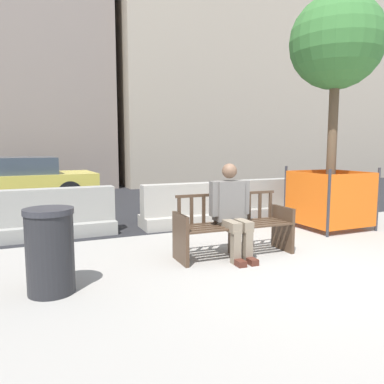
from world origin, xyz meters
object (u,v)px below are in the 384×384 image
Objects in this scene: street_bench at (234,228)px; jersey_barrier_right at (281,201)px; construction_fence at (330,197)px; jersey_barrier_centre at (192,209)px; seated_person at (232,209)px; car_taxi_near at (16,181)px; trash_bin at (50,251)px; jersey_barrier_left at (56,217)px; street_tree at (336,44)px.

street_bench is 0.85× the size of jersey_barrier_right.
construction_fence is at bearing -86.98° from jersey_barrier_right.
jersey_barrier_right is (2.27, 0.17, 0.00)m from jersey_barrier_centre.
seated_person is 2.21m from jersey_barrier_centre.
car_taxi_near is (-5.55, 5.73, 0.05)m from construction_fence.
trash_bin is (-5.08, -1.30, -0.13)m from construction_fence.
jersey_barrier_left is at bearing 177.16° from jersey_barrier_centre.
jersey_barrier_centre is 5.54m from car_taxi_near.
jersey_barrier_right is at bearing -38.35° from car_taxi_near.
jersey_barrier_centre is 2.51m from jersey_barrier_left.
jersey_barrier_left is 1.00× the size of jersey_barrier_right.
construction_fence is (2.68, 0.94, -0.10)m from seated_person.
car_taxi_near reaches higher than street_bench.
construction_fence reaches higher than street_bench.
trash_bin is at bearing -86.17° from car_taxi_near.
street_tree reaches higher than car_taxi_near.
seated_person is 2.44m from trash_bin.
trash_bin is (0.47, -7.03, -0.18)m from car_taxi_near.
trash_bin reaches higher than jersey_barrier_centre.
street_tree is at bearing -15.49° from jersey_barrier_left.
construction_fence reaches higher than jersey_barrier_left.
street_bench is at bearing -161.37° from street_tree.
car_taxi_near is (-3.21, 4.51, 0.29)m from jersey_barrier_centre.
car_taxi_near is at bearing 93.83° from trash_bin.
street_bench is at bearing -44.81° from jersey_barrier_left.
construction_fence is at bearing -45.89° from car_taxi_near.
street_tree is at bearing 14.39° from trash_bin.
jersey_barrier_centre is 1.65× the size of construction_fence.
seated_person is at bearing -66.69° from car_taxi_near.
seated_person is 3.51m from jersey_barrier_right.
trash_bin is at bearing -94.93° from jersey_barrier_left.
street_tree is (2.68, 0.94, 2.71)m from seated_person.
seated_person is 0.31× the size of car_taxi_near.
jersey_barrier_right is 1.65× the size of construction_fence.
car_taxi_near reaches higher than jersey_barrier_centre.
car_taxi_near reaches higher than jersey_barrier_left.
construction_fence is (0.07, -1.39, 0.24)m from jersey_barrier_right.
street_tree reaches higher than construction_fence.
jersey_barrier_left is (-2.51, 0.12, 0.00)m from jersey_barrier_centre.
jersey_barrier_centre is at bearing 152.50° from street_tree.
trash_bin is at bearing -151.70° from jersey_barrier_right.
car_taxi_near is at bearing 113.31° from seated_person.
trash_bin is at bearing -165.61° from construction_fence.
street_tree is 4.71× the size of trash_bin.
street_bench is 2.76m from construction_fence.
jersey_barrier_centre is 4.05m from street_tree.
street_bench is 1.29× the size of seated_person.
street_bench is at bearing 38.59° from seated_person.
seated_person is 1.44× the size of trash_bin.
jersey_barrier_centre is 1.00× the size of jersey_barrier_left.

